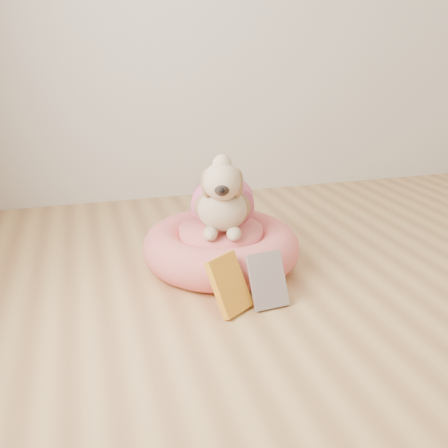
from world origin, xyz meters
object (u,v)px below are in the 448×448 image
object	(u,v)px
dog	(223,187)
book_yellow	(229,285)
book_white	(268,280)
pet_bed	(221,247)

from	to	relation	value
dog	book_yellow	distance (m)	0.52
dog	book_yellow	xyz separation A→B (m)	(-0.10, -0.44, -0.27)
dog	book_white	xyz separation A→B (m)	(0.06, -0.43, -0.27)
pet_bed	book_yellow	distance (m)	0.43
book_yellow	book_white	size ratio (longest dim) A/B	1.04
book_yellow	pet_bed	bearing A→B (deg)	44.70
pet_bed	book_white	bearing A→B (deg)	-79.70
book_yellow	book_white	world-z (taller)	book_yellow
book_yellow	book_white	xyz separation A→B (m)	(0.16, 0.00, -0.01)
pet_bed	dog	world-z (taller)	dog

